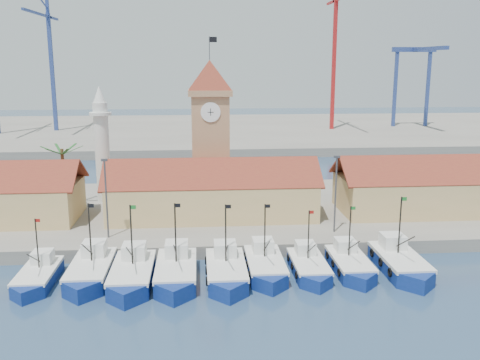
{
  "coord_description": "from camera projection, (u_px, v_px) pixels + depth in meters",
  "views": [
    {
      "loc": [
        -1.69,
        -46.64,
        20.9
      ],
      "look_at": [
        3.43,
        18.0,
        6.56
      ],
      "focal_mm": 40.0,
      "sensor_mm": 36.0,
      "label": 1
    }
  ],
  "objects": [
    {
      "name": "boat_5",
      "position": [
        266.0,
        267.0,
        53.54
      ],
      "size": [
        3.61,
        9.9,
        7.49
      ],
      "color": "navy",
      "rests_on": "ground"
    },
    {
      "name": "crane_red_right",
      "position": [
        336.0,
        43.0,
        148.22
      ],
      "size": [
        1.0,
        31.99,
        43.54
      ],
      "color": "#B31B1C",
      "rests_on": "terminal"
    },
    {
      "name": "crane_blue_near",
      "position": [
        49.0,
        52.0,
        145.52
      ],
      "size": [
        1.0,
        31.9,
        38.96
      ],
      "color": "navy",
      "rests_on": "terminal"
    },
    {
      "name": "quay",
      "position": [
        212.0,
        212.0,
        73.24
      ],
      "size": [
        140.0,
        32.0,
        1.5
      ],
      "primitive_type": "cube",
      "color": "gray",
      "rests_on": "ground"
    },
    {
      "name": "palm_tree",
      "position": [
        63.0,
        173.0,
        72.46
      ],
      "size": [
        5.6,
        5.03,
        8.39
      ],
      "color": "brown",
      "rests_on": "quay"
    },
    {
      "name": "ground",
      "position": [
        219.0,
        290.0,
        50.04
      ],
      "size": [
        400.0,
        400.0,
        0.0
      ],
      "primitive_type": "plane",
      "color": "navy",
      "rests_on": "ground"
    },
    {
      "name": "boat_4",
      "position": [
        226.0,
        273.0,
        52.07
      ],
      "size": [
        3.8,
        10.41,
        7.87
      ],
      "color": "navy",
      "rests_on": "ground"
    },
    {
      "name": "lamp_posts",
      "position": [
        218.0,
        193.0,
        60.36
      ],
      "size": [
        80.7,
        0.25,
        9.03
      ],
      "color": "#3F3F44",
      "rests_on": "quay"
    },
    {
      "name": "terminal",
      "position": [
        204.0,
        131.0,
        156.9
      ],
      "size": [
        240.0,
        80.0,
        2.0
      ],
      "primitive_type": "cube",
      "color": "gray",
      "rests_on": "ground"
    },
    {
      "name": "boat_0",
      "position": [
        37.0,
        278.0,
        51.14
      ],
      "size": [
        3.24,
        8.88,
        6.72
      ],
      "color": "navy",
      "rests_on": "ground"
    },
    {
      "name": "hall_right",
      "position": [
        452.0,
        192.0,
        71.12
      ],
      "size": [
        31.2,
        10.13,
        7.61
      ],
      "color": "tan",
      "rests_on": "quay"
    },
    {
      "name": "boat_6",
      "position": [
        309.0,
        268.0,
        53.52
      ],
      "size": [
        3.3,
        9.05,
        6.85
      ],
      "color": "navy",
      "rests_on": "ground"
    },
    {
      "name": "gantry",
      "position": [
        418.0,
        65.0,
        154.3
      ],
      "size": [
        13.0,
        22.0,
        23.2
      ],
      "color": "navy",
      "rests_on": "terminal"
    },
    {
      "name": "boat_8",
      "position": [
        401.0,
        264.0,
        54.14
      ],
      "size": [
        3.91,
        10.7,
        8.1
      ],
      "color": "navy",
      "rests_on": "ground"
    },
    {
      "name": "boat_1",
      "position": [
        90.0,
        272.0,
        52.12
      ],
      "size": [
        3.84,
        10.51,
        7.96
      ],
      "color": "navy",
      "rests_on": "ground"
    },
    {
      "name": "hall_center",
      "position": [
        212.0,
        197.0,
        68.65
      ],
      "size": [
        27.04,
        10.13,
        7.61
      ],
      "color": "tan",
      "rests_on": "quay"
    },
    {
      "name": "boat_2",
      "position": [
        132.0,
        276.0,
        51.19
      ],
      "size": [
        3.89,
        10.66,
        8.07
      ],
      "color": "navy",
      "rests_on": "ground"
    },
    {
      "name": "boat_3",
      "position": [
        176.0,
        274.0,
        51.79
      ],
      "size": [
        3.9,
        10.67,
        8.08
      ],
      "color": "navy",
      "rests_on": "ground"
    },
    {
      "name": "boat_7",
      "position": [
        351.0,
        266.0,
        54.12
      ],
      "size": [
        3.43,
        9.39,
        7.11
      ],
      "color": "navy",
      "rests_on": "ground"
    },
    {
      "name": "minaret",
      "position": [
        102.0,
        144.0,
        74.04
      ],
      "size": [
        3.0,
        3.0,
        16.3
      ],
      "color": "silver",
      "rests_on": "quay"
    },
    {
      "name": "clock_tower",
      "position": [
        210.0,
        129.0,
        72.76
      ],
      "size": [
        5.8,
        5.8,
        22.7
      ],
      "color": "tan",
      "rests_on": "quay"
    }
  ]
}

